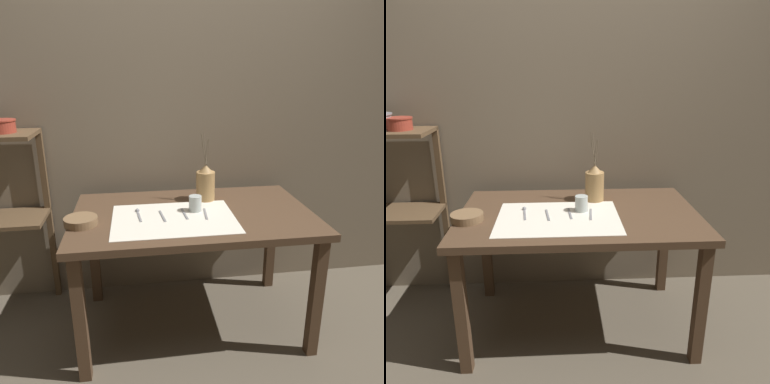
# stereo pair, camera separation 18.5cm
# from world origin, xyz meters

# --- Properties ---
(ground_plane) EXTENTS (12.00, 12.00, 0.00)m
(ground_plane) POSITION_xyz_m (0.00, 0.00, 0.00)
(ground_plane) COLOR brown
(stone_wall_back) EXTENTS (7.00, 0.06, 2.40)m
(stone_wall_back) POSITION_xyz_m (0.00, 0.52, 1.20)
(stone_wall_back) COLOR #7A6B56
(stone_wall_back) RESTS_ON ground_plane
(wooden_table) EXTENTS (1.35, 0.83, 0.75)m
(wooden_table) POSITION_xyz_m (0.00, 0.00, 0.66)
(wooden_table) COLOR #4C3523
(wooden_table) RESTS_ON ground_plane
(linen_cloth) EXTENTS (0.67, 0.49, 0.00)m
(linen_cloth) POSITION_xyz_m (-0.12, -0.09, 0.75)
(linen_cloth) COLOR silver
(linen_cloth) RESTS_ON wooden_table
(pitcher_with_flowers) EXTENTS (0.11, 0.11, 0.42)m
(pitcher_with_flowers) POSITION_xyz_m (0.11, 0.19, 0.86)
(pitcher_with_flowers) COLOR #A87F4C
(pitcher_with_flowers) RESTS_ON wooden_table
(wooden_bowl) EXTENTS (0.17, 0.17, 0.04)m
(wooden_bowl) POSITION_xyz_m (-0.61, -0.10, 0.77)
(wooden_bowl) COLOR brown
(wooden_bowl) RESTS_ON wooden_table
(glass_tumbler_near) EXTENTS (0.07, 0.07, 0.09)m
(glass_tumbler_near) POSITION_xyz_m (0.01, 0.01, 0.80)
(glass_tumbler_near) COLOR #B7C1BC
(glass_tumbler_near) RESTS_ON wooden_table
(spoon_outer) EXTENTS (0.03, 0.17, 0.02)m
(spoon_outer) POSITION_xyz_m (-0.31, 0.02, 0.76)
(spoon_outer) COLOR gray
(spoon_outer) RESTS_ON wooden_table
(knife_center) EXTENTS (0.03, 0.16, 0.00)m
(knife_center) POSITION_xyz_m (-0.18, -0.05, 0.76)
(knife_center) COLOR gray
(knife_center) RESTS_ON wooden_table
(fork_inner) EXTENTS (0.02, 0.16, 0.00)m
(fork_inner) POSITION_xyz_m (-0.05, -0.03, 0.76)
(fork_inner) COLOR gray
(fork_inner) RESTS_ON wooden_table
(fork_outer) EXTENTS (0.03, 0.16, 0.00)m
(fork_outer) POSITION_xyz_m (0.06, -0.05, 0.76)
(fork_outer) COLOR gray
(fork_outer) RESTS_ON wooden_table
(metal_pot_small) EXTENTS (0.16, 0.16, 0.07)m
(metal_pot_small) POSITION_xyz_m (-1.05, 0.31, 1.22)
(metal_pot_small) COLOR #9E3828
(metal_pot_small) RESTS_ON wooden_shelf_unit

